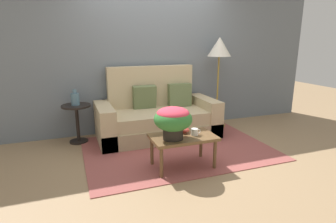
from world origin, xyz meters
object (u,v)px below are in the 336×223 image
(potted_plant, at_px, (173,119))
(table_vase, at_px, (75,99))
(side_table, at_px, (77,117))
(coffee_table, at_px, (183,140))
(couch, at_px, (157,117))
(floor_lamp, at_px, (219,52))
(coffee_mug, at_px, (195,132))
(snack_bowl, at_px, (184,130))

(potted_plant, relative_size, table_vase, 1.89)
(side_table, bearing_deg, coffee_table, -48.95)
(couch, bearing_deg, potted_plant, -99.44)
(potted_plant, bearing_deg, side_table, 126.09)
(floor_lamp, bearing_deg, potted_plant, -134.93)
(side_table, bearing_deg, table_vase, -145.33)
(coffee_mug, bearing_deg, table_vase, 134.01)
(coffee_table, distance_m, floor_lamp, 2.12)
(snack_bowl, height_order, table_vase, table_vase)
(coffee_mug, height_order, snack_bowl, coffee_mug)
(table_vase, bearing_deg, side_table, 34.67)
(snack_bowl, bearing_deg, couch, 89.96)
(floor_lamp, bearing_deg, side_table, 179.80)
(couch, distance_m, coffee_mug, 1.29)
(couch, bearing_deg, coffee_mug, -86.06)
(table_vase, bearing_deg, coffee_table, -48.79)
(potted_plant, distance_m, snack_bowl, 0.34)
(coffee_table, distance_m, side_table, 1.83)
(coffee_mug, distance_m, table_vase, 1.97)
(floor_lamp, distance_m, table_vase, 2.56)
(coffee_table, relative_size, side_table, 1.33)
(coffee_table, bearing_deg, snack_bowl, 59.92)
(floor_lamp, distance_m, snack_bowl, 1.98)
(side_table, relative_size, potted_plant, 1.32)
(floor_lamp, relative_size, snack_bowl, 12.10)
(coffee_table, xyz_separation_m, table_vase, (-1.21, 1.38, 0.34))
(coffee_table, relative_size, coffee_mug, 6.24)
(couch, relative_size, side_table, 3.23)
(potted_plant, xyz_separation_m, snack_bowl, (0.22, 0.16, -0.21))
(potted_plant, height_order, table_vase, table_vase)
(floor_lamp, bearing_deg, coffee_mug, -128.69)
(potted_plant, bearing_deg, coffee_mug, 5.61)
(coffee_table, distance_m, coffee_mug, 0.18)
(side_table, height_order, potted_plant, potted_plant)
(coffee_table, xyz_separation_m, coffee_mug, (0.15, -0.02, 0.10))
(floor_lamp, xyz_separation_m, potted_plant, (-1.43, -1.43, -0.70))
(snack_bowl, relative_size, table_vase, 0.55)
(side_table, xyz_separation_m, snack_bowl, (1.26, -1.28, 0.04))
(couch, height_order, side_table, couch)
(potted_plant, xyz_separation_m, table_vase, (-1.05, 1.43, 0.04))
(side_table, bearing_deg, floor_lamp, -0.20)
(floor_lamp, distance_m, coffee_mug, 2.01)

